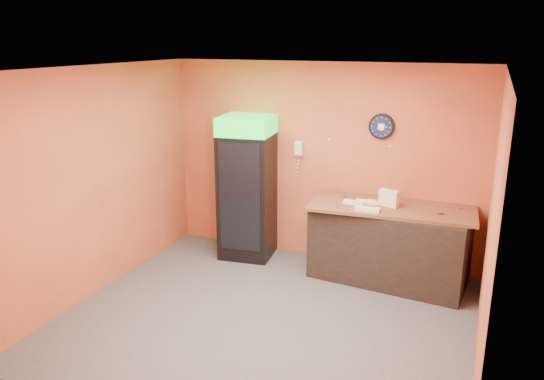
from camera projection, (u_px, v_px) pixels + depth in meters
The scene contains 15 objects.
floor at pixel (266, 318), 6.09m from camera, with size 4.50×4.50×0.00m, color #47474C.
back_wall at pixel (321, 163), 7.48m from camera, with size 4.50×0.02×2.80m, color #D3643B.
left_wall at pixel (98, 181), 6.52m from camera, with size 0.02×4.00×2.80m, color #D3643B.
right_wall at pixel (491, 230), 4.88m from camera, with size 0.02×4.00×2.80m, color #D3643B.
ceiling at pixel (266, 69), 5.31m from camera, with size 4.50×4.00×0.02m, color white.
beverage_cooler at pixel (246, 190), 7.60m from camera, with size 0.80×0.81×2.06m.
prep_counter at pixel (389, 245), 6.94m from camera, with size 1.97×0.87×0.98m, color black.
wall_clock at pixel (382, 126), 6.99m from camera, with size 0.34×0.06×0.34m.
wall_phone at pixel (298, 148), 7.50m from camera, with size 0.11×0.10×0.20m.
butcher_paper at pixel (391, 208), 6.80m from camera, with size 2.09×0.89×0.04m, color brown.
sub_roll_stack at pixel (389, 198), 6.75m from camera, with size 0.27×0.17×0.22m.
wrapped_sandwich_left at pixel (354, 202), 6.88m from camera, with size 0.27×0.11×0.04m, color silver.
wrapped_sandwich_mid at pixel (368, 209), 6.60m from camera, with size 0.30×0.12×0.04m, color silver.
wrapped_sandwich_right at pixel (367, 202), 6.89m from camera, with size 0.30×0.12×0.04m, color silver.
kitchen_tool at pixel (377, 202), 6.85m from camera, with size 0.06×0.06×0.06m, color silver.
Camera 1 is at (2.13, -5.01, 3.10)m, focal length 35.00 mm.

